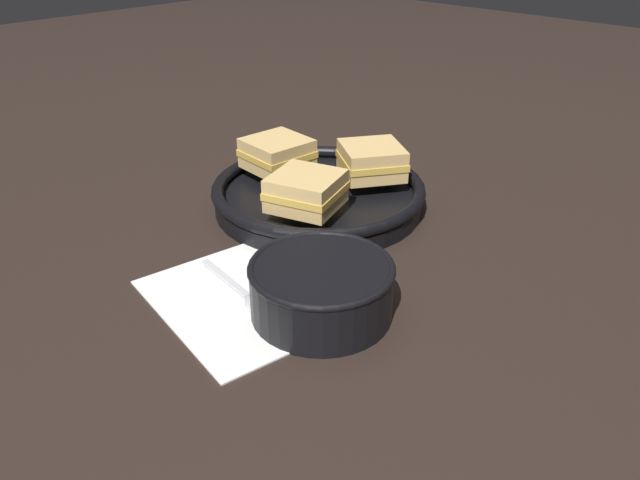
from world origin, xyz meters
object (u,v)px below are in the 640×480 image
sandwich_near_left (372,160)px  sandwich_near_right (277,154)px  skillet (318,195)px  sandwich_far_left (306,191)px  soup_bowl (321,286)px  spoon (250,298)px

sandwich_near_left → sandwich_near_right: 0.15m
sandwich_near_left → skillet: bearing=-117.2°
sandwich_near_right → sandwich_near_left: bearing=32.8°
skillet → sandwich_far_left: (0.05, -0.07, 0.04)m
soup_bowl → sandwich_near_right: (-0.28, 0.19, 0.03)m
soup_bowl → sandwich_near_left: sandwich_near_left is taller
sandwich_near_left → sandwich_near_right: bearing=-147.2°
sandwich_near_right → sandwich_far_left: size_ratio=0.85×
soup_bowl → spoon: bearing=-148.9°
skillet → sandwich_far_left: 0.09m
skillet → sandwich_far_left: size_ratio=2.78×
soup_bowl → skillet: (-0.19, 0.19, -0.02)m
spoon → sandwich_near_right: bearing=139.2°
sandwich_near_left → sandwich_far_left: bearing=-87.2°
skillet → sandwich_near_right: bearing=-177.2°
spoon → sandwich_near_left: 0.33m
soup_bowl → skillet: 0.27m
sandwich_near_left → sandwich_far_left: size_ratio=1.10×
sandwich_far_left → soup_bowl: bearing=-40.0°
sandwich_near_right → skillet: bearing=2.8°
soup_bowl → sandwich_far_left: sandwich_far_left is taller
sandwich_near_left → spoon: bearing=-75.4°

